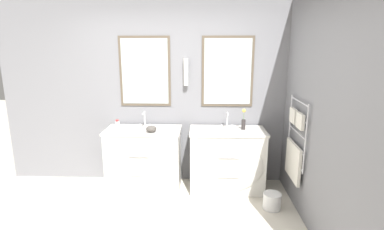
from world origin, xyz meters
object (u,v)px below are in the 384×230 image
at_px(vanity_right, 227,160).
at_px(waste_bin, 272,201).
at_px(toiletry_bottle, 117,126).
at_px(amenity_bowl, 151,129).
at_px(vanity_left, 144,159).
at_px(flower_vase, 244,121).

height_order(vanity_right, waste_bin, vanity_right).
xyz_separation_m(toiletry_bottle, amenity_bowl, (0.46, -0.05, -0.03)).
bearing_deg(amenity_bowl, waste_bin, -13.98).
bearing_deg(vanity_left, waste_bin, -15.97).
relative_size(amenity_bowl, waste_bin, 0.63).
xyz_separation_m(vanity_left, vanity_right, (1.16, 0.00, 0.00)).
xyz_separation_m(vanity_left, toiletry_bottle, (-0.33, -0.05, 0.50)).
distance_m(vanity_right, toiletry_bottle, 1.57).
bearing_deg(flower_vase, vanity_right, -162.44).
distance_m(flower_vase, waste_bin, 1.08).
height_order(vanity_right, flower_vase, flower_vase).
distance_m(toiletry_bottle, amenity_bowl, 0.47).
height_order(toiletry_bottle, waste_bin, toiletry_bottle).
bearing_deg(flower_vase, toiletry_bottle, -175.98).
bearing_deg(vanity_right, amenity_bowl, -174.61).
bearing_deg(vanity_left, amenity_bowl, -35.48).
height_order(toiletry_bottle, flower_vase, flower_vase).
bearing_deg(amenity_bowl, toiletry_bottle, 174.45).
relative_size(vanity_right, toiletry_bottle, 6.79).
bearing_deg(vanity_left, vanity_right, 0.00).
height_order(vanity_left, flower_vase, flower_vase).
distance_m(toiletry_bottle, waste_bin, 2.23).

